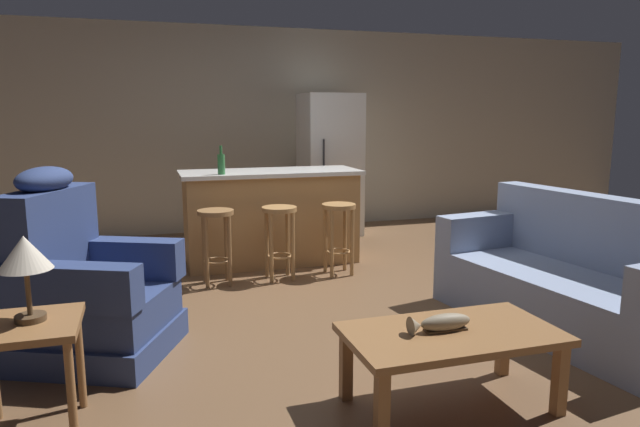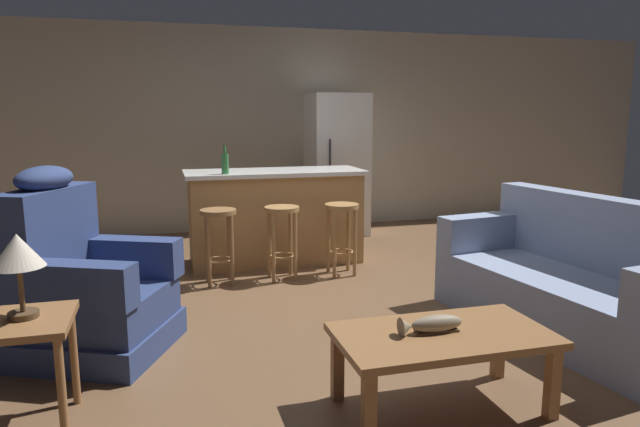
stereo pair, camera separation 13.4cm
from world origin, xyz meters
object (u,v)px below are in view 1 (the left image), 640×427
Objects in this scene: end_table at (27,343)px; bar_stool_right at (339,226)px; couch at (571,282)px; bottle_tall_green at (221,163)px; kitchen_island at (271,216)px; refrigerator at (330,165)px; coffee_table at (451,341)px; fish_figurine at (440,323)px; bar_stool_middle at (279,229)px; table_lamp at (25,257)px; bar_stool_left at (216,233)px; recliner_near_lamp at (86,290)px.

bar_stool_right is (2.31, 2.17, 0.01)m from end_table.
bottle_tall_green is at bearing -53.58° from couch.
refrigerator reaches higher than kitchen_island.
coffee_table is 0.12m from fish_figurine.
bar_stool_middle is at bearing 95.47° from fish_figurine.
coffee_table is at bearing -10.25° from end_table.
kitchen_island is at bearing 57.56° from table_lamp.
end_table is (-2.04, 0.37, 0.10)m from coffee_table.
couch is 2.91m from bar_stool_left.
bottle_tall_green is at bearing 104.53° from coffee_table.
kitchen_island is 0.80m from bottle_tall_green.
table_lamp is at bearing -117.75° from bar_stool_left.
bar_stool_left is at bearing -132.35° from refrigerator.
kitchen_island reaches higher than bar_stool_middle.
table_lamp reaches higher than bar_stool_middle.
refrigerator is at bearing 59.17° from bar_stool_middle.
coffee_table is at bearing -96.03° from bar_stool_right.
refrigerator reaches higher than recliner_near_lamp.
fish_figurine is 0.28× the size of recliner_near_lamp.
end_table is at bearing 169.75° from coffee_table.
bar_stool_right is (0.52, -0.63, -0.01)m from kitchen_island.
bar_stool_left is at bearing 109.14° from coffee_table.
recliner_near_lamp is 1.76× the size of bar_stool_left.
fish_figurine is (-0.06, 0.01, 0.10)m from coffee_table.
bottle_tall_green is (-1.03, 0.41, 0.58)m from bar_stool_right.
bottle_tall_green is at bearing -137.55° from refrigerator.
bar_stool_left is 1.00× the size of bar_stool_middle.
bar_stool_right is at bearing 0.00° from bar_stool_left.
bottle_tall_green is at bearing 63.80° from end_table.
bottle_tall_green is (-0.52, -0.22, 0.57)m from kitchen_island.
recliner_near_lamp is 1.76× the size of bar_stool_right.
couch is at bearing 15.05° from recliner_near_lamp.
refrigerator reaches higher than bar_stool_middle.
table_lamp is (-2.02, 0.39, 0.50)m from coffee_table.
fish_figurine is 0.50× the size of bar_stool_right.
bar_stool_left is (1.13, 2.15, -0.40)m from table_lamp.
recliner_near_lamp is 1.59m from bar_stool_left.
kitchen_island reaches higher than end_table.
couch is 1.66× the size of recliner_near_lamp.
fish_figurine is 0.17× the size of couch.
couch is 3.57× the size of end_table.
bar_stool_right is 1.26m from bottle_tall_green.
kitchen_island is at bearing 22.87° from bottle_tall_green.
recliner_near_lamp reaches higher than end_table.
bottle_tall_green reaches higher than table_lamp.
refrigerator reaches higher than couch.
bar_stool_middle and bar_stool_right have the same top height.
fish_figurine is 2.03m from table_lamp.
bar_stool_left is 2.51m from refrigerator.
recliner_near_lamp is 0.68× the size of refrigerator.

